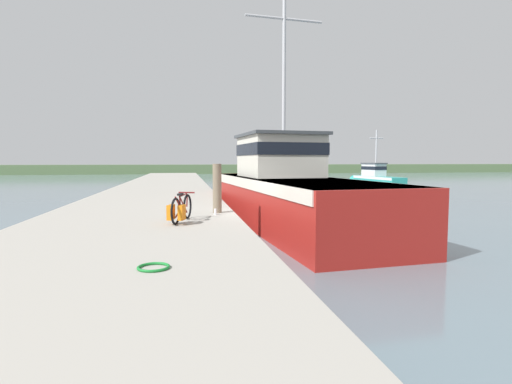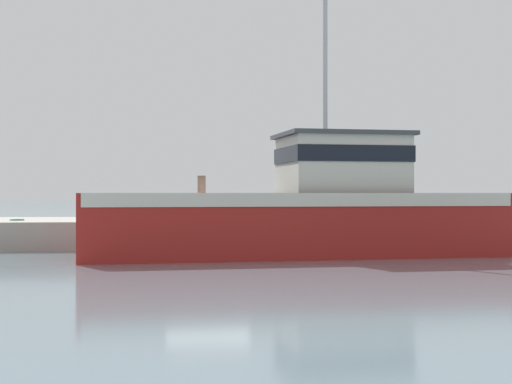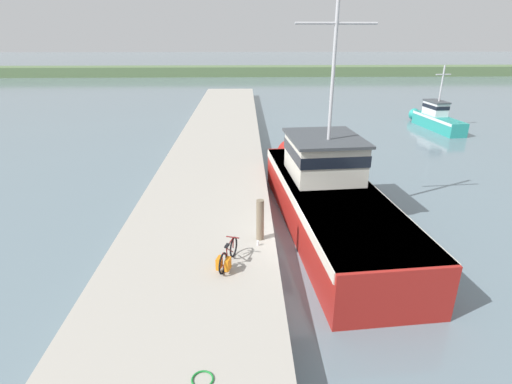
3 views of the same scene
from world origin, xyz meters
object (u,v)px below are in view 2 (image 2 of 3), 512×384
Objects in this scene: mooring_post at (202,198)px; water_bottle_by_bike at (187,218)px; bicycle_touring at (148,210)px; fishing_boat_main at (313,210)px.

water_bottle_by_bike is at bearing -101.25° from mooring_post.
mooring_post is at bearing 75.17° from bicycle_touring.
mooring_post is at bearing 78.75° from water_bottle_by_bike.
water_bottle_by_bike is (-0.09, -0.47, -0.65)m from mooring_post.
water_bottle_by_bike is at bearing 69.31° from bicycle_touring.
fishing_boat_main reaches higher than mooring_post.
mooring_post is (1.10, 1.78, 0.40)m from bicycle_touring.
fishing_boat_main is 6.43m from bicycle_touring.
fishing_boat_main reaches higher than water_bottle_by_bike.
mooring_post is (-3.00, -3.17, 0.32)m from fishing_boat_main.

